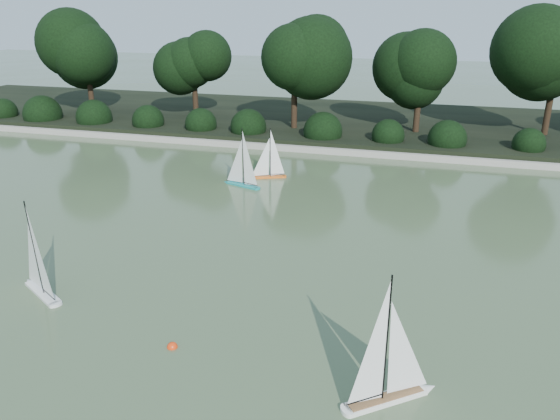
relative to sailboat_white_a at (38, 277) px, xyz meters
name	(u,v)px	position (x,y,z in m)	size (l,w,h in m)	color
ground	(306,310)	(4.12, 0.60, -0.26)	(80.00, 80.00, 0.00)	#435533
pond_coping	(376,154)	(4.12, 9.60, -0.17)	(40.00, 0.35, 0.18)	gray
far_bank	(389,125)	(4.12, 13.60, -0.11)	(40.00, 8.00, 0.30)	black
tree_line	(430,58)	(5.35, 12.04, 2.38)	(26.31, 3.93, 4.39)	black
shrub_hedge	(380,135)	(4.12, 10.50, 0.19)	(29.10, 1.10, 1.10)	black
sailboat_white_a	(38,277)	(0.00, 0.00, 0.00)	(1.12, 0.76, 1.66)	silver
sailboat_white_b	(394,380)	(5.52, -1.00, 0.00)	(1.08, 0.90, 1.72)	white
sailboat_orange	(266,170)	(1.61, 6.70, -0.04)	(0.99, 0.53, 1.39)	orange
sailboat_teal	(240,176)	(1.19, 5.91, -0.02)	(1.12, 0.54, 1.56)	teal
race_buoy	(172,347)	(2.65, -0.78, -0.26)	(0.14, 0.14, 0.14)	#F1370C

